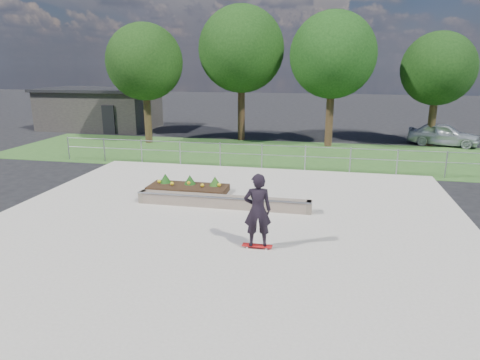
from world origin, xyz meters
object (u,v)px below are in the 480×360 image
grind_ledge (223,202)px  skateboarder (258,210)px  parked_car (443,134)px

grind_ledge → skateboarder: bearing=-60.9°
skateboarder → parked_car: bearing=63.5°
grind_ledge → skateboarder: 3.60m
parked_car → grind_ledge: bearing=159.8°
grind_ledge → skateboarder: size_ratio=2.92×
parked_car → skateboarder: bearing=169.4°
grind_ledge → skateboarder: skateboarder is taller
grind_ledge → parked_car: bearing=53.9°
grind_ledge → parked_car: size_ratio=1.51×
grind_ledge → skateboarder: (1.70, -3.05, 0.86)m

